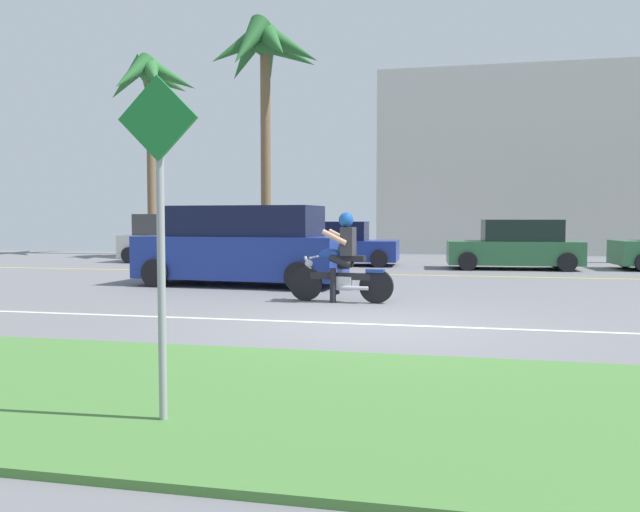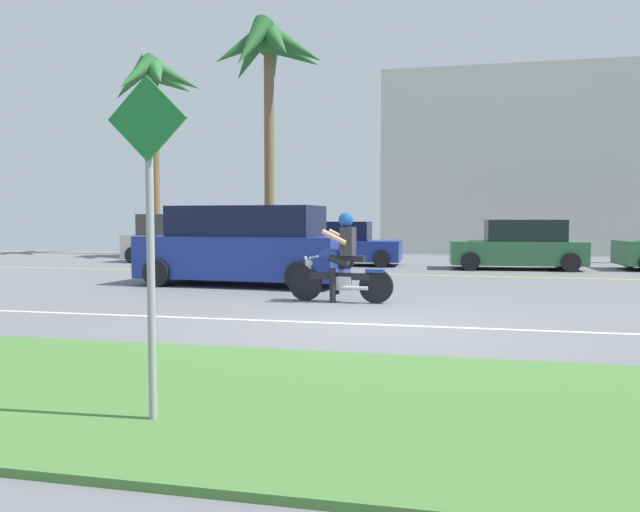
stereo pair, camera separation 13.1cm
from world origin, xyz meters
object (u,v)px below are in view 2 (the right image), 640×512
(motorcyclist, at_px, (341,264))
(parked_car_0, at_px, (178,240))
(parked_car_1, at_px, (341,245))
(suv_nearby, at_px, (244,246))
(parked_car_2, at_px, (519,246))
(palm_tree_1, at_px, (155,87))
(street_sign, at_px, (149,216))
(palm_tree_0, at_px, (269,58))

(motorcyclist, bearing_deg, parked_car_0, 129.50)
(motorcyclist, relative_size, parked_car_1, 0.52)
(suv_nearby, distance_m, parked_car_1, 6.85)
(suv_nearby, relative_size, parked_car_2, 1.24)
(motorcyclist, bearing_deg, parked_car_1, 101.06)
(motorcyclist, distance_m, palm_tree_1, 18.78)
(parked_car_2, distance_m, palm_tree_1, 16.80)
(motorcyclist, height_order, parked_car_0, parked_car_0)
(motorcyclist, distance_m, street_sign, 7.48)
(motorcyclist, xyz_separation_m, parked_car_0, (-7.72, 9.36, 0.08))
(palm_tree_1, bearing_deg, parked_car_0, -55.48)
(parked_car_2, relative_size, street_sign, 1.55)
(suv_nearby, xyz_separation_m, palm_tree_0, (-2.45, 9.81, 6.79))
(motorcyclist, height_order, street_sign, street_sign)
(parked_car_0, relative_size, palm_tree_1, 0.45)
(motorcyclist, distance_m, parked_car_1, 9.50)
(parked_car_0, xyz_separation_m, palm_tree_0, (2.46, 3.00, 6.91))
(street_sign, bearing_deg, palm_tree_0, 104.91)
(parked_car_1, distance_m, street_sign, 16.88)
(palm_tree_1, bearing_deg, palm_tree_0, -15.48)
(palm_tree_0, relative_size, palm_tree_1, 1.07)
(parked_car_2, bearing_deg, motorcyclist, -113.37)
(motorcyclist, bearing_deg, palm_tree_1, 127.95)
(motorcyclist, xyz_separation_m, parked_car_1, (-1.82, 9.33, -0.03))
(suv_nearby, height_order, street_sign, street_sign)
(parked_car_1, bearing_deg, parked_car_0, 179.65)
(parked_car_1, distance_m, parked_car_2, 5.65)
(suv_nearby, relative_size, parked_car_1, 1.30)
(parked_car_1, height_order, street_sign, street_sign)
(parked_car_1, bearing_deg, street_sign, -83.76)
(motorcyclist, height_order, parked_car_1, motorcyclist)
(parked_car_2, xyz_separation_m, street_sign, (-3.79, -16.22, 0.88))
(motorcyclist, bearing_deg, parked_car_2, 66.63)
(suv_nearby, bearing_deg, parked_car_1, 81.74)
(parked_car_2, bearing_deg, parked_car_1, 174.60)
(parked_car_0, xyz_separation_m, palm_tree_1, (-3.12, 4.54, 6.38))
(palm_tree_1, bearing_deg, street_sign, -63.03)
(parked_car_1, xyz_separation_m, palm_tree_1, (-9.02, 4.58, 6.49))
(motorcyclist, distance_m, parked_car_2, 9.58)
(parked_car_1, height_order, palm_tree_0, palm_tree_0)
(palm_tree_0, bearing_deg, parked_car_1, -41.42)
(parked_car_1, distance_m, palm_tree_1, 12.02)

